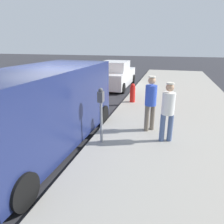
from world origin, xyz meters
The scene contains 8 objects.
ground_plane centered at (0.00, 0.00, 0.00)m, with size 80.00×80.00×0.00m, color #2D2D33.
sidewalk_slab centered at (3.50, 0.00, 0.07)m, with size 5.00×32.00×0.15m, color #9E998E.
parking_meter_near centered at (1.35, -0.50, 1.18)m, with size 0.14×0.18×1.52m.
pedestrian_in_white centered at (3.05, 0.05, 1.09)m, with size 0.35×0.34×1.64m.
pedestrian_in_blue centered at (2.53, 0.67, 1.12)m, with size 0.34×0.34×1.69m.
parked_van centered at (-0.15, -0.89, 1.15)m, with size 2.26×5.26×2.15m.
parked_sedan_ahead centered at (-0.35, 7.45, 0.75)m, with size 1.95×4.40×1.65m.
fire_hydrant centered at (1.45, 3.72, 0.57)m, with size 0.24×0.24×0.86m.
Camera 1 is at (3.01, -5.35, 2.76)m, focal length 32.84 mm.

